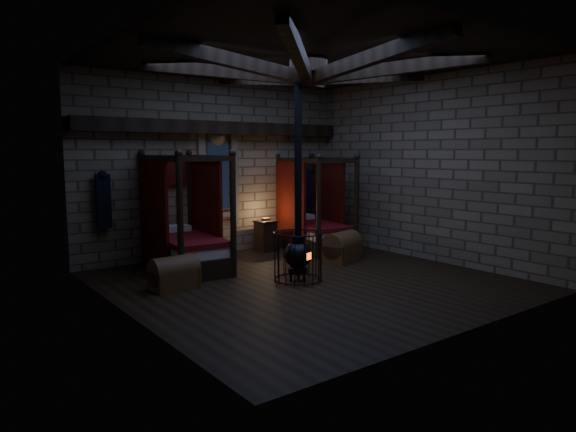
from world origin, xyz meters
TOP-DOWN VIEW (x-y plane):
  - room at (-0.00, 0.09)m, footprint 7.02×7.02m
  - bed_left at (-1.44, 2.37)m, footprint 1.37×2.39m
  - bed_right at (2.18, 2.48)m, footprint 1.50×2.37m
  - trunk_left at (-2.29, 1.04)m, footprint 0.86×0.57m
  - trunk_right at (1.79, 0.97)m, footprint 1.07×0.84m
  - nightstand_left at (-0.73, 3.12)m, footprint 0.49×0.47m
  - nightstand_right at (1.07, 3.00)m, footprint 0.50×0.48m
  - stove at (-0.14, 0.12)m, footprint 0.93×0.93m

SIDE VIEW (x-z plane):
  - trunk_left at x=-2.29m, z-range -0.03..0.58m
  - trunk_right at x=1.79m, z-range -0.04..0.65m
  - nightstand_left at x=-0.73m, z-range -0.07..0.80m
  - nightstand_right at x=1.07m, z-range -0.03..0.81m
  - bed_right at x=2.18m, z-range -0.59..1.73m
  - stove at x=-0.14m, z-range -1.43..2.62m
  - bed_left at x=-1.44m, z-range -0.61..1.80m
  - room at x=0.00m, z-range 1.60..5.89m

